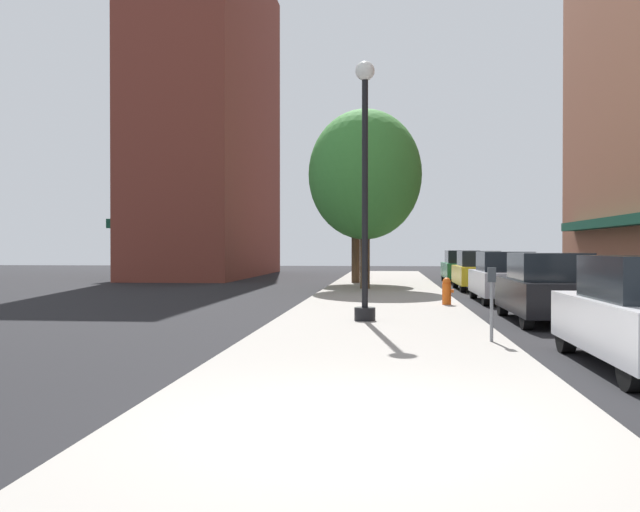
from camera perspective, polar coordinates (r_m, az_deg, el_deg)
The scene contains 12 objects.
ground_plane at distance 24.81m, azimuth 14.37°, elevation -3.47°, with size 90.00×90.00×0.00m, color black.
sidewalk_slab at distance 25.51m, azimuth 5.10°, elevation -3.20°, with size 4.80×50.00×0.12m, color gray.
building_far_background at distance 45.65m, azimuth -8.91°, elevation 11.15°, with size 6.80×18.00×20.26m.
lamppost at distance 15.89m, azimuth 3.71°, elevation 5.82°, with size 0.48×0.48×5.90m.
fire_hydrant at distance 20.64m, azimuth 10.36°, elevation -2.84°, with size 0.33×0.26×0.79m.
parking_meter_near at distance 12.65m, azimuth 13.91°, elevation -3.09°, with size 0.14×0.09×1.31m.
tree_near at distance 28.65m, azimuth 3.71°, elevation 6.67°, with size 4.63×4.63×7.33m.
tree_mid at distance 33.38m, azimuth 2.95°, elevation 5.81°, with size 3.92×3.92×6.93m.
car_black at distance 17.38m, azimuth 18.16°, elevation -2.56°, with size 1.80×4.30×1.66m.
car_silver at distance 23.49m, azimuth 14.86°, elevation -1.72°, with size 1.80×4.30×1.66m.
car_yellow at distance 30.03m, azimuth 12.83°, elevation -1.21°, with size 1.80×4.30×1.66m.
car_green at distance 36.54m, azimuth 11.54°, elevation -0.88°, with size 1.80×4.30×1.66m.
Camera 1 is at (0.23, -6.45, 1.77)m, focal length 38.98 mm.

